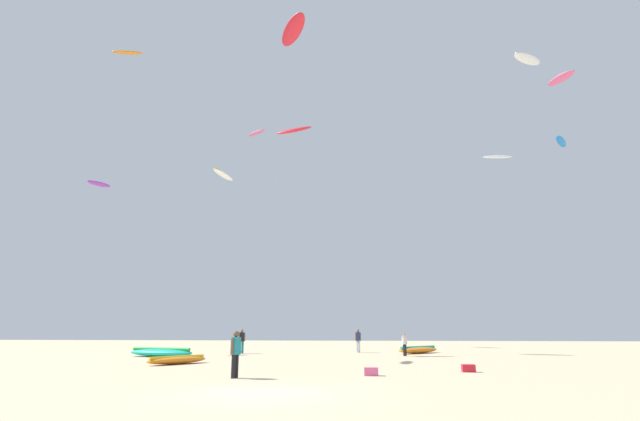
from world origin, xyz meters
The scene contains 20 objects.
ground_plane centered at (0.00, 0.00, 0.00)m, with size 120.00×120.00×0.00m, color beige.
person_foreground centered at (-1.92, 4.36, 1.03)m, with size 0.40×0.56×1.77m.
person_midground centered at (2.52, 24.65, 1.05)m, with size 0.50×0.41×1.80m.
person_left centered at (-6.26, 22.30, 1.05)m, with size 0.48×0.43×1.79m.
person_right centered at (5.80, 20.03, 0.92)m, with size 0.36×0.49×1.58m.
kite_grounded_near centered at (-10.49, 17.46, 0.29)m, with size 5.18×2.81×0.60m.
kite_grounded_mid centered at (7.08, 23.62, 0.26)m, with size 3.93×4.13×0.53m.
kite_grounded_far centered at (-6.89, 11.20, 0.21)m, with size 2.87×3.63×0.45m.
cooler_box centered at (7.60, 7.87, 0.16)m, with size 0.56×0.36×0.32m, color red.
gear_bag centered at (3.34, 5.82, 0.16)m, with size 0.56×0.36×0.32m, color #E5598C.
kite_aloft_0 centered at (17.44, 34.62, 19.42)m, with size 3.18×1.10×0.53m.
kite_aloft_1 centered at (-9.99, 40.50, 25.70)m, with size 2.98×2.57×0.43m.
kite_aloft_2 centered at (-19.24, 22.53, 13.81)m, with size 1.59×2.04×0.40m.
kite_aloft_3 centered at (-1.77, 16.55, 23.51)m, with size 3.08×4.43×0.91m.
kite_aloft_4 centered at (21.77, 27.60, 24.47)m, with size 2.11×3.00×0.73m.
kite_aloft_5 centered at (-3.12, 26.41, 19.73)m, with size 3.82×2.28×0.77m.
kite_aloft_6 centered at (17.98, 24.96, 25.11)m, with size 3.27×2.63×0.73m.
kite_aloft_7 centered at (-6.38, 15.99, 12.13)m, with size 1.17×2.75×0.40m.
kite_aloft_8 centered at (-19.42, 25.08, 27.96)m, with size 3.07×1.42×0.50m.
kite_aloft_9 centered at (21.39, 28.38, 18.51)m, with size 2.21×3.23×0.74m.
Camera 1 is at (3.15, -14.67, 1.88)m, focal length 26.91 mm.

